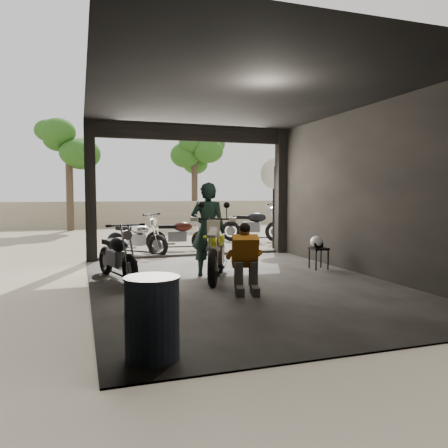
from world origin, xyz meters
TOP-DOWN VIEW (x-y plane):
  - ground at (0.00, 0.00)m, footprint 80.00×80.00m
  - garage at (0.00, 0.55)m, footprint 7.00×7.13m
  - boundary_wall at (0.00, 14.00)m, footprint 18.00×0.30m
  - tree_left at (-3.00, 12.50)m, footprint 2.20×2.20m
  - tree_right at (2.80, 14.00)m, footprint 2.20×2.20m
  - main_bike at (-0.28, 0.49)m, footprint 1.35×1.91m
  - left_bike at (-2.00, 1.02)m, footprint 1.03×1.66m
  - outside_bike_a at (-1.29, 4.01)m, footprint 1.62×1.56m
  - outside_bike_b at (-0.07, 4.61)m, footprint 1.63×0.84m
  - outside_bike_c at (2.73, 6.17)m, footprint 1.97×1.58m
  - rider at (-0.36, 0.79)m, footprint 0.76×0.65m
  - mechanic at (-0.18, -0.71)m, footprint 0.70×0.84m
  - stool at (2.00, 0.80)m, footprint 0.33×0.33m
  - helmet at (1.95, 0.80)m, footprint 0.30×0.31m
  - oil_drum at (-2.00, -3.00)m, footprint 0.63×0.63m
  - sign_post at (2.61, 4.29)m, footprint 0.85×0.08m

SIDE VIEW (x-z plane):
  - ground at x=0.00m, z-range 0.00..0.00m
  - stool at x=2.00m, z-range 0.16..0.62m
  - oil_drum at x=-2.00m, z-range 0.00..0.79m
  - left_bike at x=-2.00m, z-range 0.00..1.04m
  - outside_bike_b at x=-0.07m, z-range 0.00..1.05m
  - mechanic at x=-0.18m, z-range 0.00..1.06m
  - outside_bike_a at x=-1.29m, z-range 0.00..1.08m
  - helmet at x=1.95m, z-range 0.46..0.70m
  - main_bike at x=-0.28m, z-range 0.00..1.18m
  - boundary_wall at x=0.00m, z-range 0.00..1.20m
  - outside_bike_c at x=2.73m, z-range 0.00..1.25m
  - rider at x=-0.36m, z-range 0.00..1.77m
  - garage at x=0.00m, z-range -0.32..2.88m
  - sign_post at x=2.61m, z-range 0.46..3.01m
  - tree_right at x=2.80m, z-range 1.06..6.06m
  - tree_left at x=-3.00m, z-range 1.19..6.79m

